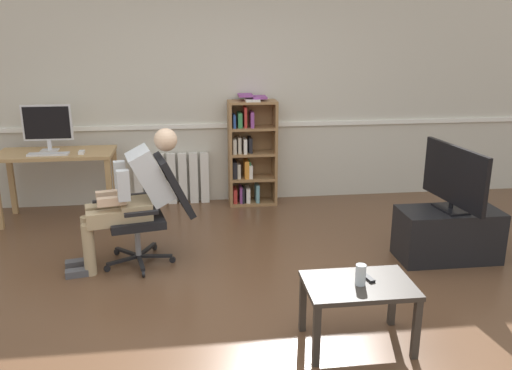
{
  "coord_description": "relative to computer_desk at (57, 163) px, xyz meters",
  "views": [
    {
      "loc": [
        -0.41,
        -3.6,
        2.05
      ],
      "look_at": [
        0.15,
        0.85,
        0.7
      ],
      "focal_mm": 37.35,
      "sensor_mm": 36.0,
      "label": 1
    }
  ],
  "objects": [
    {
      "name": "keyboard",
      "position": [
        -0.04,
        -0.14,
        0.13
      ],
      "size": [
        0.41,
        0.12,
        0.02
      ],
      "primitive_type": "cube",
      "color": "silver",
      "rests_on": "computer_desk"
    },
    {
      "name": "imac_monitor",
      "position": [
        -0.07,
        0.08,
        0.4
      ],
      "size": [
        0.51,
        0.14,
        0.49
      ],
      "color": "silver",
      "rests_on": "computer_desk"
    },
    {
      "name": "computer_mouse",
      "position": [
        0.29,
        -0.12,
        0.13
      ],
      "size": [
        0.06,
        0.1,
        0.03
      ],
      "primitive_type": "cube",
      "color": "white",
      "rests_on": "computer_desk"
    },
    {
      "name": "drinking_glass",
      "position": [
        2.49,
        -2.76,
        -0.12
      ],
      "size": [
        0.07,
        0.07,
        0.14
      ],
      "primitive_type": "cylinder",
      "color": "silver",
      "rests_on": "coffee_table"
    },
    {
      "name": "back_wall",
      "position": [
        1.84,
        0.5,
        0.71
      ],
      "size": [
        12.0,
        0.13,
        2.7
      ],
      "color": "beige",
      "rests_on": "ground_plane"
    },
    {
      "name": "office_chair",
      "position": [
        1.09,
        -1.24,
        -0.12
      ],
      "size": [
        0.82,
        0.64,
        0.97
      ],
      "rotation": [
        0.0,
        0.0,
        -1.37
      ],
      "color": "black",
      "rests_on": "ground_plane"
    },
    {
      "name": "tv_stand",
      "position": [
        3.72,
        -1.53,
        -0.4
      ],
      "size": [
        0.9,
        0.43,
        0.47
      ],
      "color": "black",
      "rests_on": "ground_plane"
    },
    {
      "name": "bookshelf",
      "position": [
        2.12,
        0.29,
        -0.03
      ],
      "size": [
        0.56,
        0.29,
        1.3
      ],
      "color": "olive",
      "rests_on": "ground_plane"
    },
    {
      "name": "person_seated",
      "position": [
        0.92,
        -1.28,
        0.01
      ],
      "size": [
        1.03,
        0.5,
        1.21
      ],
      "rotation": [
        0.0,
        0.0,
        -1.37
      ],
      "color": "tan",
      "rests_on": "ground_plane"
    },
    {
      "name": "spare_remote",
      "position": [
        2.56,
        -2.68,
        -0.18
      ],
      "size": [
        0.07,
        0.15,
        0.02
      ],
      "primitive_type": "cube",
      "rotation": [
        0.0,
        0.0,
        3.38
      ],
      "color": "black",
      "rests_on": "coffee_table"
    },
    {
      "name": "tv_screen",
      "position": [
        3.72,
        -1.53,
        0.14
      ],
      "size": [
        0.24,
        0.88,
        0.58
      ],
      "rotation": [
        0.0,
        0.0,
        1.69
      ],
      "color": "black",
      "rests_on": "tv_stand"
    },
    {
      "name": "radiator",
      "position": [
        1.2,
        0.39,
        -0.33
      ],
      "size": [
        0.88,
        0.08,
        0.61
      ],
      "color": "white",
      "rests_on": "ground_plane"
    },
    {
      "name": "coffee_table",
      "position": [
        2.49,
        -2.74,
        -0.26
      ],
      "size": [
        0.71,
        0.47,
        0.45
      ],
      "color": "#332D28",
      "rests_on": "ground_plane"
    },
    {
      "name": "ground_plane",
      "position": [
        1.84,
        -2.15,
        -0.64
      ],
      "size": [
        18.0,
        18.0,
        0.0
      ],
      "primitive_type": "plane",
      "color": "brown"
    },
    {
      "name": "computer_desk",
      "position": [
        0.0,
        0.0,
        0.0
      ],
      "size": [
        1.21,
        0.57,
        0.76
      ],
      "color": "tan",
      "rests_on": "ground_plane"
    }
  ]
}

